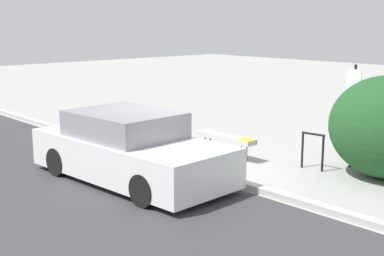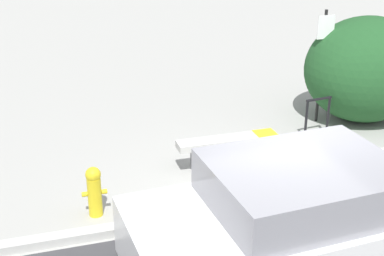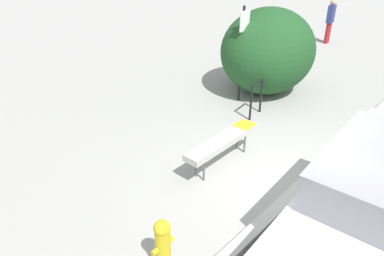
{
  "view_description": "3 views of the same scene",
  "coord_description": "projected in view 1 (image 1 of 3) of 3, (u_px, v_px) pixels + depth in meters",
  "views": [
    {
      "loc": [
        8.51,
        -7.51,
        3.22
      ],
      "look_at": [
        0.06,
        0.13,
        0.94
      ],
      "focal_mm": 50.0,
      "sensor_mm": 36.0,
      "label": 1
    },
    {
      "loc": [
        -3.2,
        -6.21,
        4.15
      ],
      "look_at": [
        -0.91,
        1.3,
        0.87
      ],
      "focal_mm": 50.0,
      "sensor_mm": 36.0,
      "label": 2
    },
    {
      "loc": [
        -4.87,
        -1.99,
        3.95
      ],
      "look_at": [
        -0.65,
        1.83,
        0.79
      ],
      "focal_mm": 35.0,
      "sensor_mm": 36.0,
      "label": 3
    }
  ],
  "objects": [
    {
      "name": "ground_plane",
      "position": [
        186.0,
        170.0,
        11.76
      ],
      "size": [
        60.0,
        60.0,
        0.0
      ],
      "primitive_type": "plane",
      "color": "#9E9E99"
    },
    {
      "name": "bench",
      "position": [
        226.0,
        138.0,
        12.8
      ],
      "size": [
        1.74,
        0.33,
        0.55
      ],
      "rotation": [
        0.0,
        0.0,
        0.0
      ],
      "color": "#515156",
      "rests_on": "ground_plane"
    },
    {
      "name": "sign_post",
      "position": [
        353.0,
        106.0,
        11.73
      ],
      "size": [
        0.36,
        0.08,
        2.3
      ],
      "color": "black",
      "rests_on": "ground_plane"
    },
    {
      "name": "bike_rack",
      "position": [
        313.0,
        147.0,
        11.72
      ],
      "size": [
        0.55,
        0.11,
        0.83
      ],
      "rotation": [
        0.0,
        0.0,
        0.12
      ],
      "color": "black",
      "rests_on": "ground_plane"
    },
    {
      "name": "parked_car_near",
      "position": [
        130.0,
        149.0,
        10.91
      ],
      "size": [
        4.61,
        2.16,
        1.42
      ],
      "rotation": [
        0.0,
        0.0,
        0.06
      ],
      "color": "black",
      "rests_on": "ground_plane"
    },
    {
      "name": "curb",
      "position": [
        186.0,
        167.0,
        11.75
      ],
      "size": [
        60.0,
        0.2,
        0.13
      ],
      "color": "#B7B7B2",
      "rests_on": "ground_plane"
    },
    {
      "name": "fire_hydrant",
      "position": [
        137.0,
        131.0,
        13.93
      ],
      "size": [
        0.36,
        0.22,
        0.77
      ],
      "color": "gold",
      "rests_on": "ground_plane"
    }
  ]
}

